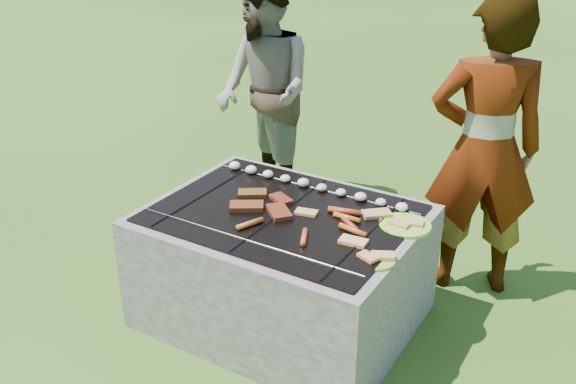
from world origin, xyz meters
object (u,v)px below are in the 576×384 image
Objects in this scene: bystander at (264,93)px; fire_pit at (283,270)px; plate_near at (375,258)px; cook at (485,150)px; plate_far at (405,225)px.

fire_pit is at bearing -21.44° from bystander.
plate_near is at bearing -16.27° from fire_pit.
cook is at bearing 47.87° from fire_pit.
plate_far is at bearing 90.26° from plate_near.
fire_pit is 0.83× the size of bystander.
bystander is at bearing 126.58° from fire_pit.
plate_near is 1.01m from cook.
plate_far is 0.35m from plate_near.
fire_pit is 0.67m from plate_near.
plate_far is 0.68m from cook.
fire_pit is 1.53m from bystander.
cook reaches higher than bystander.
fire_pit is 0.68m from plate_far.
plate_far is at bearing 18.27° from fire_pit.
bystander is at bearing 145.54° from plate_far.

